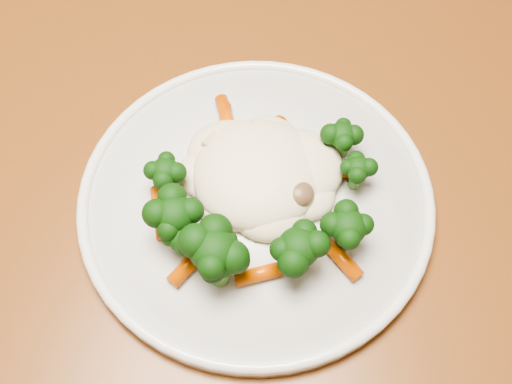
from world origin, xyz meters
TOP-DOWN VIEW (x-y plane):
  - dining_table at (-0.10, -0.14)m, footprint 1.35×1.01m
  - plate at (-0.13, -0.13)m, footprint 0.30×0.30m
  - meal at (-0.13, -0.15)m, footprint 0.19×0.20m

SIDE VIEW (x-z plane):
  - dining_table at x=-0.10m, z-range 0.28..1.03m
  - plate at x=-0.13m, z-range 0.75..0.76m
  - meal at x=-0.13m, z-range 0.76..0.81m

